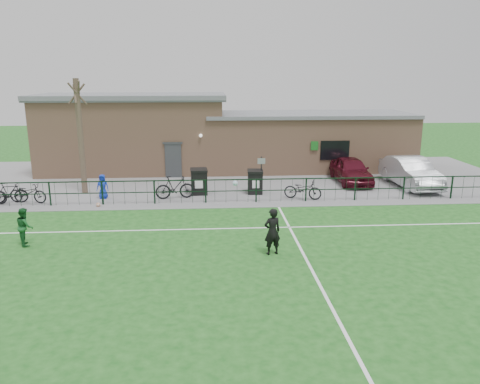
{
  "coord_description": "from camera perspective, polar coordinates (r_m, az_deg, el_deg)",
  "views": [
    {
      "loc": [
        -1.27,
        -14.36,
        6.22
      ],
      "look_at": [
        0.0,
        5.0,
        1.3
      ],
      "focal_mm": 35.0,
      "sensor_mm": 36.0,
      "label": 1
    }
  ],
  "objects": [
    {
      "name": "bare_tree",
      "position": [
        25.95,
        -18.87,
        6.35
      ],
      "size": [
        0.3,
        0.3,
        6.0
      ],
      "primitive_type": "cylinder",
      "color": "#4B3A2D",
      "rests_on": "ground"
    },
    {
      "name": "wheelie_bin_left",
      "position": [
        24.83,
        -5.02,
        1.21
      ],
      "size": [
        0.89,
        1.0,
        1.25
      ],
      "primitive_type": "cube",
      "rotation": [
        0.0,
        0.0,
        0.07
      ],
      "color": "black",
      "rests_on": "paving_strip"
    },
    {
      "name": "perimeter_fence",
      "position": [
        23.09,
        -0.49,
        0.14
      ],
      "size": [
        28.0,
        0.1,
        1.2
      ],
      "primitive_type": "cube",
      "color": "black",
      "rests_on": "ground"
    },
    {
      "name": "bicycle_e",
      "position": [
        23.94,
        7.66,
        0.33
      ],
      "size": [
        2.02,
        1.28,
        1.0
      ],
      "primitive_type": "imported",
      "rotation": [
        0.0,
        0.0,
        1.22
      ],
      "color": "black",
      "rests_on": "paving_strip"
    },
    {
      "name": "pitch_line_mid",
      "position": [
        19.42,
        0.19,
        -4.43
      ],
      "size": [
        28.0,
        0.1,
        0.01
      ],
      "primitive_type": "cube",
      "color": "white",
      "rests_on": "ground"
    },
    {
      "name": "bicycle_d",
      "position": [
        23.99,
        -7.93,
        0.58
      ],
      "size": [
        2.05,
        0.89,
        1.19
      ],
      "primitive_type": "imported",
      "rotation": [
        0.0,
        0.0,
        1.74
      ],
      "color": "black",
      "rests_on": "paving_strip"
    },
    {
      "name": "ground",
      "position": [
        15.7,
        1.21,
        -9.12
      ],
      "size": [
        90.0,
        90.0,
        0.0
      ],
      "primitive_type": "plane",
      "color": "#174E17",
      "rests_on": "ground"
    },
    {
      "name": "sign_post",
      "position": [
        24.69,
        2.6,
        2.06
      ],
      "size": [
        0.06,
        0.06,
        2.0
      ],
      "primitive_type": "cylinder",
      "rotation": [
        0.0,
        0.0,
        -0.02
      ],
      "color": "black",
      "rests_on": "paving_strip"
    },
    {
      "name": "clubhouse",
      "position": [
        31.12,
        -3.03,
        6.83
      ],
      "size": [
        24.25,
        5.4,
        4.96
      ],
      "color": "tan",
      "rests_on": "ground"
    },
    {
      "name": "pitch_line_perp",
      "position": [
        15.98,
        8.45,
        -8.82
      ],
      "size": [
        0.1,
        16.0,
        0.01
      ],
      "primitive_type": "cube",
      "color": "white",
      "rests_on": "ground"
    },
    {
      "name": "bicycle_b",
      "position": [
        25.59,
        -26.29,
        -0.1
      ],
      "size": [
        1.77,
        0.7,
        1.03
      ],
      "primitive_type": "imported",
      "rotation": [
        0.0,
        0.0,
        1.7
      ],
      "color": "black",
      "rests_on": "paving_strip"
    },
    {
      "name": "car_silver",
      "position": [
        28.02,
        20.06,
        2.3
      ],
      "size": [
        1.97,
        5.07,
        1.65
      ],
      "primitive_type": "imported",
      "rotation": [
        0.0,
        0.0,
        0.05
      ],
      "color": "#B0B3B8",
      "rests_on": "paving_strip"
    },
    {
      "name": "bicycle_c",
      "position": [
        25.28,
        -24.44,
        -0.08
      ],
      "size": [
        2.03,
        1.07,
        1.02
      ],
      "primitive_type": "imported",
      "rotation": [
        0.0,
        0.0,
        1.36
      ],
      "color": "black",
      "rests_on": "paving_strip"
    },
    {
      "name": "ball_ground",
      "position": [
        23.48,
        -16.9,
        -1.49
      ],
      "size": [
        0.21,
        0.21,
        0.21
      ],
      "primitive_type": "sphere",
      "color": "silver",
      "rests_on": "ground"
    },
    {
      "name": "goalkeeper_kick",
      "position": [
        16.56,
        3.83,
        -4.66
      ],
      "size": [
        1.58,
        3.79,
        1.92
      ],
      "color": "black",
      "rests_on": "ground"
    },
    {
      "name": "wheelie_bin_right",
      "position": [
        24.89,
        1.85,
        1.18
      ],
      "size": [
        0.82,
        0.92,
        1.16
      ],
      "primitive_type": "cube",
      "rotation": [
        0.0,
        0.0,
        -0.06
      ],
      "color": "black",
      "rests_on": "paving_strip"
    },
    {
      "name": "car_maroon",
      "position": [
        28.03,
        13.38,
        2.61
      ],
      "size": [
        1.77,
        4.36,
        1.48
      ],
      "primitive_type": "imported",
      "rotation": [
        0.0,
        0.0,
        -0.0
      ],
      "color": "#4A0D19",
      "rests_on": "paving_strip"
    },
    {
      "name": "pitch_line_touch",
      "position": [
        23.05,
        -0.45,
        -1.41
      ],
      "size": [
        28.0,
        0.1,
        0.01
      ],
      "primitive_type": "cube",
      "color": "white",
      "rests_on": "ground"
    },
    {
      "name": "outfield_player",
      "position": [
        19.15,
        -24.76,
        -3.84
      ],
      "size": [
        0.79,
        0.86,
        1.43
      ],
      "primitive_type": "imported",
      "rotation": [
        0.0,
        0.0,
        2.02
      ],
      "color": "#185726",
      "rests_on": "ground"
    },
    {
      "name": "paving_strip",
      "position": [
        28.57,
        -1.11,
        1.68
      ],
      "size": [
        34.0,
        13.0,
        0.02
      ],
      "primitive_type": "cube",
      "color": "slate",
      "rests_on": "ground"
    },
    {
      "name": "spectator_child",
      "position": [
        24.79,
        -16.4,
        0.65
      ],
      "size": [
        0.63,
        0.43,
        1.25
      ],
      "primitive_type": "imported",
      "rotation": [
        0.0,
        0.0,
        -0.05
      ],
      "color": "#1331B9",
      "rests_on": "paving_strip"
    }
  ]
}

